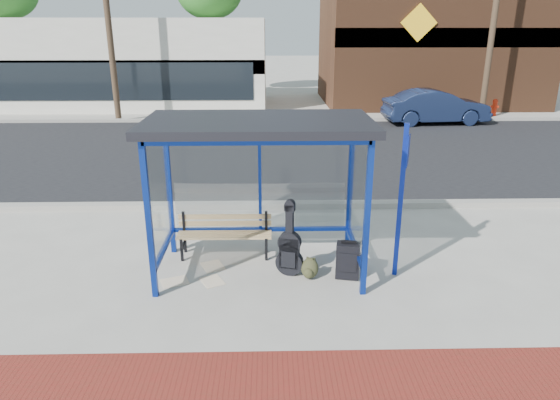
{
  "coord_description": "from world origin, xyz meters",
  "views": [
    {
      "loc": [
        0.15,
        -7.13,
        3.69
      ],
      "look_at": [
        0.32,
        0.2,
        1.12
      ],
      "focal_mm": 32.0,
      "sensor_mm": 36.0,
      "label": 1
    }
  ],
  "objects_px": {
    "guitar_bag": "(289,249)",
    "suitcase": "(348,261)",
    "backpack": "(310,269)",
    "bench": "(225,232)",
    "parked_car": "(436,107)",
    "fire_hydrant": "(495,107)"
  },
  "relations": [
    {
      "from": "guitar_bag",
      "to": "fire_hydrant",
      "type": "xyz_separation_m",
      "value": [
        9.41,
        14.31,
        -0.03
      ]
    },
    {
      "from": "guitar_bag",
      "to": "parked_car",
      "type": "bearing_deg",
      "value": 79.94
    },
    {
      "from": "parked_car",
      "to": "guitar_bag",
      "type": "bearing_deg",
      "value": 149.02
    },
    {
      "from": "guitar_bag",
      "to": "backpack",
      "type": "relative_size",
      "value": 3.59
    },
    {
      "from": "bench",
      "to": "fire_hydrant",
      "type": "bearing_deg",
      "value": 52.61
    },
    {
      "from": "suitcase",
      "to": "backpack",
      "type": "relative_size",
      "value": 1.92
    },
    {
      "from": "guitar_bag",
      "to": "backpack",
      "type": "bearing_deg",
      "value": -6.0
    },
    {
      "from": "suitcase",
      "to": "fire_hydrant",
      "type": "xyz_separation_m",
      "value": [
        8.52,
        14.44,
        0.11
      ]
    },
    {
      "from": "suitcase",
      "to": "backpack",
      "type": "height_order",
      "value": "suitcase"
    },
    {
      "from": "bench",
      "to": "guitar_bag",
      "type": "bearing_deg",
      "value": -34.59
    },
    {
      "from": "parked_car",
      "to": "backpack",
      "type": "bearing_deg",
      "value": 150.37
    },
    {
      "from": "guitar_bag",
      "to": "fire_hydrant",
      "type": "height_order",
      "value": "guitar_bag"
    },
    {
      "from": "guitar_bag",
      "to": "backpack",
      "type": "height_order",
      "value": "guitar_bag"
    },
    {
      "from": "bench",
      "to": "parked_car",
      "type": "bearing_deg",
      "value": 58.5
    },
    {
      "from": "bench",
      "to": "backpack",
      "type": "relative_size",
      "value": 4.84
    },
    {
      "from": "guitar_bag",
      "to": "suitcase",
      "type": "relative_size",
      "value": 1.87
    },
    {
      "from": "guitar_bag",
      "to": "backpack",
      "type": "distance_m",
      "value": 0.43
    },
    {
      "from": "bench",
      "to": "backpack",
      "type": "bearing_deg",
      "value": -32.07
    },
    {
      "from": "suitcase",
      "to": "bench",
      "type": "bearing_deg",
      "value": 167.82
    },
    {
      "from": "guitar_bag",
      "to": "parked_car",
      "type": "relative_size",
      "value": 0.29
    },
    {
      "from": "bench",
      "to": "parked_car",
      "type": "relative_size",
      "value": 0.39
    },
    {
      "from": "guitar_bag",
      "to": "suitcase",
      "type": "xyz_separation_m",
      "value": [
        0.89,
        -0.13,
        -0.14
      ]
    }
  ]
}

